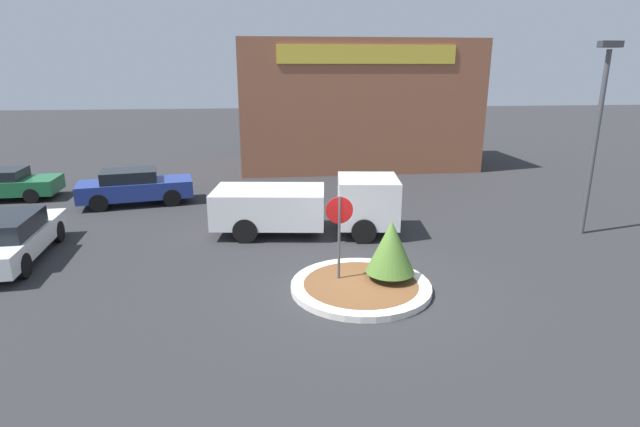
# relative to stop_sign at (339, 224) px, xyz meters

# --- Properties ---
(ground_plane) EXTENTS (120.00, 120.00, 0.00)m
(ground_plane) POSITION_rel_stop_sign_xyz_m (0.51, -0.41, -1.64)
(ground_plane) COLOR #2D2D30
(traffic_island) EXTENTS (3.58, 3.58, 0.17)m
(traffic_island) POSITION_rel_stop_sign_xyz_m (0.51, -0.41, -1.56)
(traffic_island) COLOR silver
(traffic_island) RESTS_ON ground_plane
(stop_sign) EXTENTS (0.70, 0.07, 2.37)m
(stop_sign) POSITION_rel_stop_sign_xyz_m (0.00, 0.00, 0.00)
(stop_sign) COLOR #4C4C51
(stop_sign) RESTS_ON ground_plane
(island_shrub) EXTENTS (1.27, 1.27, 1.57)m
(island_shrub) POSITION_rel_stop_sign_xyz_m (1.32, -0.19, -0.59)
(island_shrub) COLOR brown
(island_shrub) RESTS_ON traffic_island
(utility_truck) EXTENTS (6.39, 2.92, 1.93)m
(utility_truck) POSITION_rel_stop_sign_xyz_m (-0.37, 4.29, -0.64)
(utility_truck) COLOR white
(utility_truck) RESTS_ON ground_plane
(storefront_building) EXTENTS (12.80, 6.07, 6.90)m
(storefront_building) POSITION_rel_stop_sign_xyz_m (3.42, 16.40, 1.81)
(storefront_building) COLOR #93563D
(storefront_building) RESTS_ON ground_plane
(parked_sedan_blue) EXTENTS (4.71, 2.53, 1.46)m
(parked_sedan_blue) POSITION_rel_stop_sign_xyz_m (-7.16, 8.84, -0.89)
(parked_sedan_blue) COLOR navy
(parked_sedan_blue) RESTS_ON ground_plane
(parked_sedan_white) EXTENTS (2.06, 4.87, 1.40)m
(parked_sedan_white) POSITION_rel_stop_sign_xyz_m (-9.26, 2.72, -0.93)
(parked_sedan_white) COLOR silver
(parked_sedan_white) RESTS_ON ground_plane
(parked_sedan_green) EXTENTS (4.38, 2.10, 1.31)m
(parked_sedan_green) POSITION_rel_stop_sign_xyz_m (-12.96, 10.33, -0.97)
(parked_sedan_green) COLOR #1E6638
(parked_sedan_green) RESTS_ON ground_plane
(light_pole) EXTENTS (0.70, 0.30, 6.25)m
(light_pole) POSITION_rel_stop_sign_xyz_m (8.91, 3.17, 2.03)
(light_pole) COLOR #4C4C51
(light_pole) RESTS_ON ground_plane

